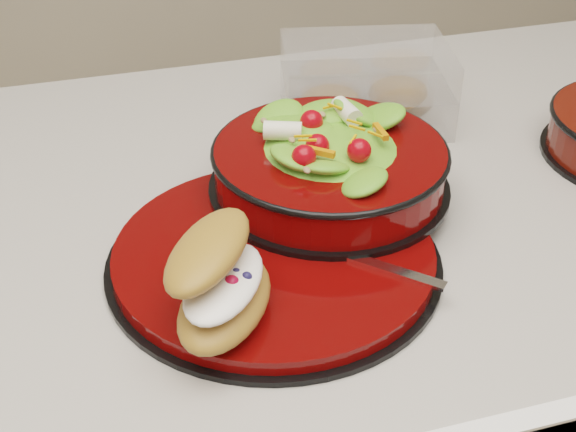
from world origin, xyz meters
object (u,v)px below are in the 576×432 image
object	(u,v)px
dinner_plate	(275,257)
pastry_box	(365,85)
croissant	(222,280)
fork	(356,259)
salad_bowl	(330,158)

from	to	relation	value
dinner_plate	pastry_box	size ratio (longest dim) A/B	1.41
croissant	pastry_box	world-z (taller)	croissant
dinner_plate	pastry_box	distance (m)	0.33
pastry_box	dinner_plate	bearing A→B (deg)	-113.89
dinner_plate	fork	world-z (taller)	fork
salad_bowl	croissant	distance (m)	0.22
dinner_plate	croissant	world-z (taller)	croissant
croissant	fork	xyz separation A→B (m)	(0.13, 0.04, -0.03)
dinner_plate	salad_bowl	distance (m)	0.13
dinner_plate	fork	distance (m)	0.08
fork	croissant	bearing A→B (deg)	150.99
dinner_plate	pastry_box	bearing A→B (deg)	54.12
pastry_box	croissant	bearing A→B (deg)	-115.00
croissant	fork	world-z (taller)	croissant
dinner_plate	fork	xyz separation A→B (m)	(0.07, -0.04, 0.01)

